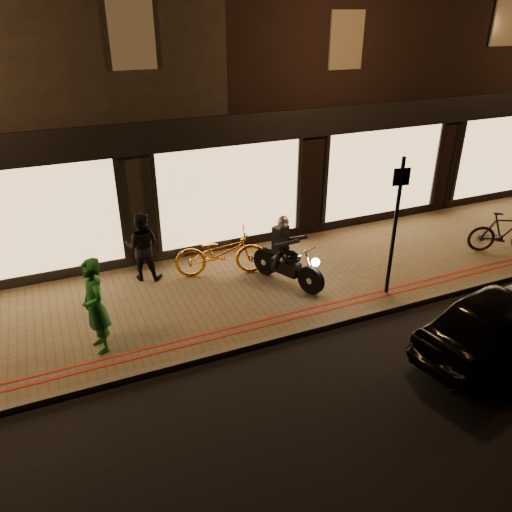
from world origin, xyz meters
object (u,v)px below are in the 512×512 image
Objects in this scene: sign_post at (396,221)px; person_green at (95,306)px; bicycle_gold at (221,253)px; motorcycle at (286,258)px; parked_car at (502,321)px.

person_green is at bearing 176.11° from sign_post.
sign_post is 3.91m from bicycle_gold.
bicycle_gold is at bearing 116.72° from motorcycle.
person_green is at bearing 135.59° from bicycle_gold.
bicycle_gold is 0.56× the size of parked_car.
sign_post is 1.43× the size of bicycle_gold.
person_green is 0.48× the size of parked_car.
bicycle_gold is 1.17× the size of person_green.
sign_post reaches higher than person_green.
person_green reaches higher than bicycle_gold.
sign_post reaches higher than motorcycle.
bicycle_gold is (-3.02, 2.21, -1.13)m from sign_post.
parked_car is (2.51, -3.64, -0.10)m from motorcycle.
motorcycle is 2.46m from sign_post.
sign_post is at bearing 4.02° from parked_car.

